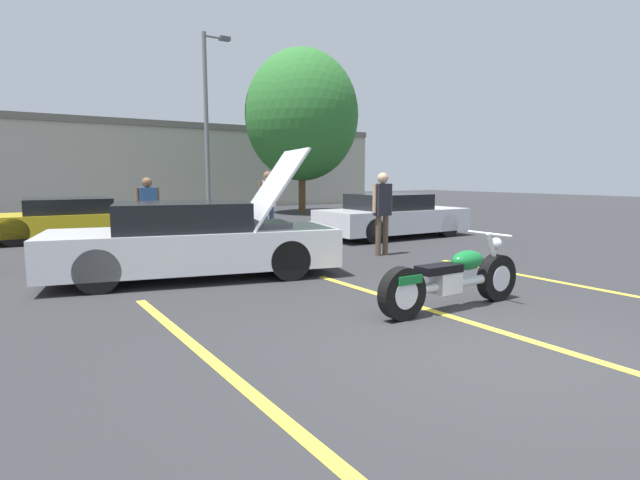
# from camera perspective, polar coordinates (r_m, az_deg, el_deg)

# --- Properties ---
(ground_plane) EXTENTS (80.00, 80.00, 0.00)m
(ground_plane) POSITION_cam_1_polar(r_m,az_deg,el_deg) (5.18, 19.87, -12.30)
(ground_plane) COLOR #2D2D30
(parking_stripe_foreground) EXTENTS (0.12, 5.91, 0.01)m
(parking_stripe_foreground) POSITION_cam_1_polar(r_m,az_deg,el_deg) (4.61, -10.92, -14.42)
(parking_stripe_foreground) COLOR yellow
(parking_stripe_foreground) RESTS_ON ground
(parking_stripe_middle) EXTENTS (0.12, 5.91, 0.01)m
(parking_stripe_middle) POSITION_cam_1_polar(r_m,az_deg,el_deg) (6.29, 15.28, -8.58)
(parking_stripe_middle) COLOR yellow
(parking_stripe_middle) RESTS_ON ground
(parking_stripe_back) EXTENTS (0.12, 5.91, 0.01)m
(parking_stripe_back) POSITION_cam_1_polar(r_m,az_deg,el_deg) (8.70, 28.43, -4.81)
(parking_stripe_back) COLOR yellow
(parking_stripe_back) RESTS_ON ground
(far_building) EXTENTS (32.00, 4.20, 4.40)m
(far_building) POSITION_cam_1_polar(r_m,az_deg,el_deg) (27.47, -25.27, 7.99)
(far_building) COLOR #B2AD9E
(far_building) RESTS_ON ground
(light_pole) EXTENTS (1.21, 0.28, 7.53)m
(light_pole) POSITION_cam_1_polar(r_m,az_deg,el_deg) (21.89, -12.68, 13.59)
(light_pole) COLOR slate
(light_pole) RESTS_ON ground
(tree_background) EXTENTS (5.06, 5.06, 7.30)m
(tree_background) POSITION_cam_1_polar(r_m,az_deg,el_deg) (23.02, -2.11, 14.04)
(tree_background) COLOR brown
(tree_background) RESTS_ON ground
(motorcycle) EXTENTS (2.36, 0.70, 0.95)m
(motorcycle) POSITION_cam_1_polar(r_m,az_deg,el_deg) (6.60, 14.92, -4.37)
(motorcycle) COLOR black
(motorcycle) RESTS_ON ground
(show_car_hood_open) EXTENTS (4.94, 2.81, 2.16)m
(show_car_hood_open) POSITION_cam_1_polar(r_m,az_deg,el_deg) (8.61, -14.10, -0.09)
(show_car_hood_open) COLOR silver
(show_car_hood_open) RESTS_ON ground
(parked_car_mid_row) EXTENTS (4.71, 2.09, 1.11)m
(parked_car_mid_row) POSITION_cam_1_polar(r_m,az_deg,el_deg) (14.88, -26.24, 2.14)
(parked_car_mid_row) COLOR yellow
(parked_car_mid_row) RESTS_ON ground
(parked_car_right_row) EXTENTS (4.25, 1.96, 1.20)m
(parked_car_right_row) POSITION_cam_1_polar(r_m,az_deg,el_deg) (14.02, 8.19, 2.68)
(parked_car_right_row) COLOR silver
(parked_car_right_row) RESTS_ON ground
(spectator_near_motorcycle) EXTENTS (0.52, 0.24, 1.82)m
(spectator_near_motorcycle) POSITION_cam_1_polar(r_m,az_deg,el_deg) (13.34, -5.95, 4.71)
(spectator_near_motorcycle) COLOR #38476B
(spectator_near_motorcycle) RESTS_ON ground
(spectator_by_show_car) EXTENTS (0.52, 0.23, 1.77)m
(spectator_by_show_car) POSITION_cam_1_polar(r_m,az_deg,el_deg) (10.74, 7.14, 3.86)
(spectator_by_show_car) COLOR brown
(spectator_by_show_car) RESTS_ON ground
(spectator_midground) EXTENTS (0.52, 0.22, 1.67)m
(spectator_midground) POSITION_cam_1_polar(r_m,az_deg,el_deg) (11.70, -19.05, 3.45)
(spectator_midground) COLOR #38476B
(spectator_midground) RESTS_ON ground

